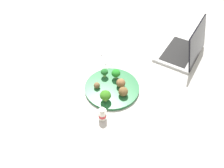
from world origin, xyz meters
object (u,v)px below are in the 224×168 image
(meatball_front_left, at_px, (97,85))
(fork, at_px, (103,57))
(broccoli_floret_front_left, at_px, (116,73))
(yogurt_bottle, at_px, (102,114))
(broccoli_floret_center, at_px, (104,72))
(napkin, at_px, (107,58))
(laptop, at_px, (184,49))
(meatball_center, at_px, (121,83))
(meatball_far_rim, at_px, (123,92))
(broccoli_floret_far_rim, at_px, (105,96))
(plate, at_px, (112,88))
(knife, at_px, (109,57))

(meatball_front_left, relative_size, fork, 0.27)
(broccoli_floret_front_left, height_order, yogurt_bottle, broccoli_floret_front_left)
(broccoli_floret_center, height_order, napkin, broccoli_floret_center)
(laptop, bearing_deg, napkin, 90.52)
(yogurt_bottle, bearing_deg, meatball_center, -29.93)
(fork, bearing_deg, meatball_far_rim, -165.02)
(laptop, bearing_deg, broccoli_floret_center, 109.22)
(yogurt_bottle, distance_m, laptop, 0.67)
(meatball_center, xyz_separation_m, fork, (0.25, 0.08, -0.03))
(meatball_front_left, relative_size, meatball_center, 0.69)
(fork, bearing_deg, laptop, -90.21)
(broccoli_floret_far_rim, height_order, fork, broccoli_floret_far_rim)
(broccoli_floret_front_left, xyz_separation_m, laptop, (0.19, -0.43, -0.01))
(meatball_far_rim, bearing_deg, plate, 40.72)
(fork, relative_size, yogurt_bottle, 1.77)
(broccoli_floret_center, bearing_deg, meatball_center, -134.68)
(broccoli_floret_front_left, bearing_deg, meatball_far_rim, -168.23)
(fork, distance_m, laptop, 0.49)
(plate, height_order, fork, plate)
(fork, relative_size, knife, 0.83)
(meatball_far_rim, bearing_deg, laptop, -53.00)
(meatball_center, height_order, meatball_far_rim, same)
(plate, distance_m, laptop, 0.52)
(meatball_front_left, bearing_deg, meatball_far_rim, -116.05)
(yogurt_bottle, bearing_deg, fork, -3.21)
(broccoli_floret_far_rim, relative_size, meatball_front_left, 1.78)
(broccoli_floret_center, bearing_deg, knife, -12.11)
(meatball_far_rim, relative_size, napkin, 0.28)
(plate, height_order, broccoli_floret_center, broccoli_floret_center)
(napkin, xyz_separation_m, fork, (0.01, 0.02, 0.00))
(broccoli_floret_far_rim, height_order, meatball_far_rim, broccoli_floret_far_rim)
(broccoli_floret_center, height_order, laptop, laptop)
(knife, bearing_deg, broccoli_floret_front_left, -173.58)
(broccoli_floret_front_left, distance_m, meatball_center, 0.06)
(plate, xyz_separation_m, yogurt_bottle, (-0.18, 0.06, 0.02))
(plate, bearing_deg, meatball_far_rim, -139.28)
(meatball_center, xyz_separation_m, meatball_far_rim, (-0.06, -0.01, 0.00))
(broccoli_floret_center, height_order, meatball_front_left, broccoli_floret_center)
(broccoli_floret_far_rim, height_order, napkin, broccoli_floret_far_rim)
(broccoli_floret_center, xyz_separation_m, meatball_center, (-0.08, -0.08, -0.01))
(plate, distance_m, fork, 0.25)
(meatball_far_rim, distance_m, yogurt_bottle, 0.16)
(meatball_front_left, bearing_deg, plate, -92.92)
(meatball_center, relative_size, meatball_far_rim, 0.99)
(meatball_center, relative_size, fork, 0.39)
(meatball_center, bearing_deg, napkin, 13.32)
(knife, bearing_deg, meatball_center, -170.84)
(broccoli_floret_front_left, xyz_separation_m, knife, (0.19, 0.02, -0.04))
(broccoli_floret_center, distance_m, knife, 0.18)
(meatball_far_rim, bearing_deg, meatball_front_left, 63.95)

